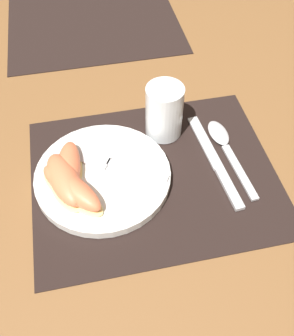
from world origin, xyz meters
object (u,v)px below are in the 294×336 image
at_px(fork, 112,165).
at_px(citrus_wedge_2, 72,188).
at_px(citrus_wedge_0, 68,170).
at_px(knife, 215,162).
at_px(citrus_wedge_1, 65,180).
at_px(plate, 103,176).
at_px(juice_glass, 164,113).
at_px(spoon, 224,143).

height_order(fork, citrus_wedge_2, citrus_wedge_2).
height_order(citrus_wedge_0, citrus_wedge_2, citrus_wedge_2).
height_order(knife, citrus_wedge_2, citrus_wedge_2).
xyz_separation_m(citrus_wedge_1, citrus_wedge_2, (0.01, -0.02, -0.00)).
xyz_separation_m(plate, knife, (0.20, -0.01, -0.01)).
bearing_deg(citrus_wedge_0, juice_glass, 24.72).
bearing_deg(knife, citrus_wedge_1, -177.91).
xyz_separation_m(knife, fork, (-0.18, 0.02, 0.02)).
relative_size(juice_glass, citrus_wedge_2, 0.78).
height_order(spoon, citrus_wedge_2, citrus_wedge_2).
height_order(juice_glass, fork, juice_glass).
bearing_deg(citrus_wedge_0, plate, -6.70).
relative_size(plate, juice_glass, 2.26).
distance_m(plate, citrus_wedge_0, 0.06).
relative_size(citrus_wedge_0, citrus_wedge_2, 1.00).
relative_size(citrus_wedge_1, citrus_wedge_2, 0.97).
bearing_deg(spoon, citrus_wedge_1, -170.39).
xyz_separation_m(citrus_wedge_0, citrus_wedge_2, (0.00, -0.04, 0.00)).
bearing_deg(spoon, citrus_wedge_0, -174.36).
height_order(juice_glass, citrus_wedge_1, juice_glass).
relative_size(fork, citrus_wedge_1, 1.26).
bearing_deg(citrus_wedge_1, citrus_wedge_2, -62.55).
xyz_separation_m(juice_glass, knife, (0.07, -0.10, -0.04)).
bearing_deg(plate, citrus_wedge_2, -148.28).
distance_m(plate, fork, 0.03).
relative_size(plate, spoon, 1.22).
bearing_deg(knife, citrus_wedge_2, -173.81).
xyz_separation_m(spoon, citrus_wedge_0, (-0.29, -0.03, 0.03)).
bearing_deg(citrus_wedge_2, plate, 31.72).
bearing_deg(plate, juice_glass, 35.35).
xyz_separation_m(knife, citrus_wedge_1, (-0.26, -0.01, 0.03)).
height_order(citrus_wedge_0, citrus_wedge_1, citrus_wedge_1).
bearing_deg(fork, plate, -145.61).
xyz_separation_m(spoon, fork, (-0.21, -0.02, 0.01)).
xyz_separation_m(juice_glass, spoon, (0.10, -0.06, -0.04)).
xyz_separation_m(spoon, citrus_wedge_2, (-0.28, -0.07, 0.03)).
xyz_separation_m(fork, citrus_wedge_0, (-0.07, -0.01, 0.01)).
height_order(plate, citrus_wedge_1, citrus_wedge_1).
bearing_deg(citrus_wedge_0, citrus_wedge_1, -108.36).
height_order(juice_glass, knife, juice_glass).
xyz_separation_m(plate, citrus_wedge_2, (-0.05, -0.03, 0.02)).
bearing_deg(citrus_wedge_2, juice_glass, 34.32).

